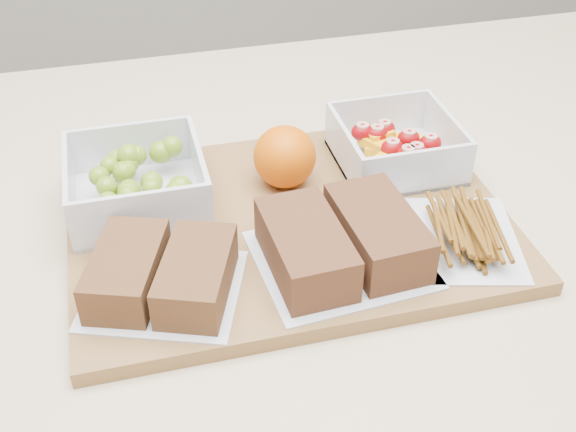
% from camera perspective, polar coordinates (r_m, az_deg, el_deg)
% --- Properties ---
extents(cutting_board, '(0.42, 0.30, 0.02)m').
position_cam_1_polar(cutting_board, '(0.71, 0.06, -0.62)').
color(cutting_board, olive).
rests_on(cutting_board, counter).
extents(grape_container, '(0.13, 0.13, 0.06)m').
position_cam_1_polar(grape_container, '(0.72, -11.75, 2.63)').
color(grape_container, silver).
rests_on(grape_container, cutting_board).
extents(fruit_container, '(0.12, 0.12, 0.05)m').
position_cam_1_polar(fruit_container, '(0.78, 8.48, 5.35)').
color(fruit_container, silver).
rests_on(fruit_container, cutting_board).
extents(orange, '(0.06, 0.06, 0.06)m').
position_cam_1_polar(orange, '(0.73, -0.27, 4.70)').
color(orange, '#E05D05').
rests_on(orange, cutting_board).
extents(sandwich_bag_left, '(0.16, 0.15, 0.04)m').
position_cam_1_polar(sandwich_bag_left, '(0.62, -9.94, -4.54)').
color(sandwich_bag_left, silver).
rests_on(sandwich_bag_left, cutting_board).
extents(sandwich_bag_center, '(0.16, 0.14, 0.05)m').
position_cam_1_polar(sandwich_bag_center, '(0.64, 4.28, -2.02)').
color(sandwich_bag_center, silver).
rests_on(sandwich_bag_center, cutting_board).
extents(pretzel_bag, '(0.13, 0.15, 0.03)m').
position_cam_1_polar(pretzel_bag, '(0.69, 13.57, -0.94)').
color(pretzel_bag, silver).
rests_on(pretzel_bag, cutting_board).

